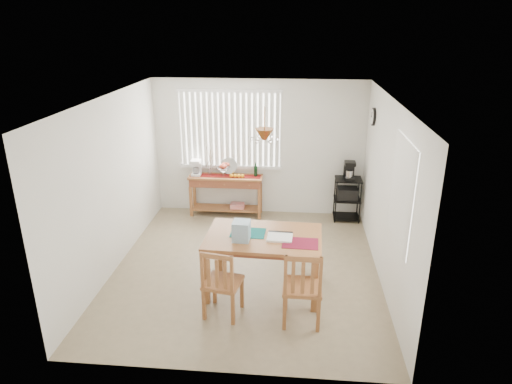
# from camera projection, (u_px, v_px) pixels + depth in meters

# --- Properties ---
(ground) EXTENTS (4.00, 4.50, 0.01)m
(ground) POSITION_uv_depth(u_px,v_px,m) (246.00, 268.00, 7.05)
(ground) COLOR gray
(room_shell) EXTENTS (4.20, 4.70, 2.70)m
(room_shell) POSITION_uv_depth(u_px,v_px,m) (246.00, 163.00, 6.47)
(room_shell) COLOR white
(room_shell) RESTS_ON ground
(sideboard) EXTENTS (1.41, 0.40, 0.79)m
(sideboard) POSITION_uv_depth(u_px,v_px,m) (226.00, 186.00, 8.78)
(sideboard) COLOR #A16436
(sideboard) RESTS_ON ground
(sideboard_items) EXTENTS (1.34, 0.33, 0.61)m
(sideboard_items) POSITION_uv_depth(u_px,v_px,m) (214.00, 169.00, 8.70)
(sideboard_items) COLOR maroon
(sideboard_items) RESTS_ON sideboard
(wire_cart) EXTENTS (0.49, 0.39, 0.83)m
(wire_cart) POSITION_uv_depth(u_px,v_px,m) (347.00, 195.00, 8.59)
(wire_cart) COLOR black
(wire_cart) RESTS_ON ground
(cart_items) EXTENTS (0.19, 0.23, 0.34)m
(cart_items) POSITION_uv_depth(u_px,v_px,m) (349.00, 170.00, 8.43)
(cart_items) COLOR black
(cart_items) RESTS_ON wire_cart
(dining_table) EXTENTS (1.60, 1.07, 0.84)m
(dining_table) POSITION_uv_depth(u_px,v_px,m) (264.00, 242.00, 6.24)
(dining_table) COLOR #A16436
(dining_table) RESTS_ON ground
(table_items) EXTENTS (1.20, 0.61, 0.27)m
(table_items) POSITION_uv_depth(u_px,v_px,m) (251.00, 233.00, 6.06)
(table_items) COLOR #136A69
(table_items) RESTS_ON dining_table
(chair_left) EXTENTS (0.52, 0.52, 0.97)m
(chair_left) POSITION_uv_depth(u_px,v_px,m) (222.00, 283.00, 5.75)
(chair_left) COLOR #A16436
(chair_left) RESTS_ON ground
(chair_right) EXTENTS (0.49, 0.49, 1.04)m
(chair_right) POSITION_uv_depth(u_px,v_px,m) (302.00, 288.00, 5.60)
(chair_right) COLOR #A16436
(chair_right) RESTS_ON ground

